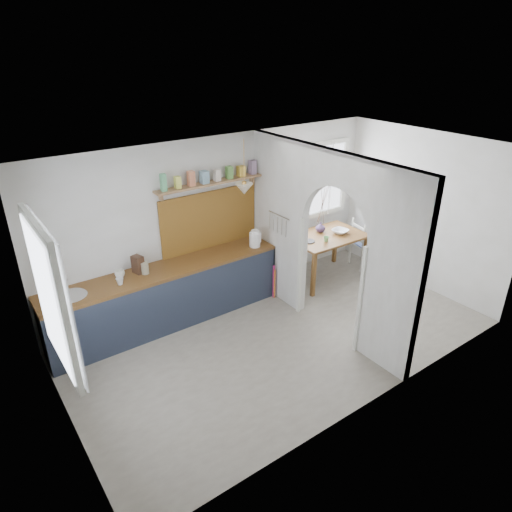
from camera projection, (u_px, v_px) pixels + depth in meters
floor at (282, 337)px, 6.51m from camera, size 5.80×3.20×0.01m
ceiling at (288, 156)px, 5.39m from camera, size 5.80×3.20×0.01m
walls at (285, 255)px, 5.95m from camera, size 5.81×3.21×2.60m
partition at (322, 231)px, 6.29m from camera, size 0.12×3.20×2.60m
kitchen_window at (49, 298)px, 4.29m from camera, size 0.10×1.16×1.50m
nook_window at (309, 182)px, 7.91m from camera, size 1.76×0.10×1.30m
counter at (167, 295)px, 6.69m from camera, size 3.50×0.60×0.90m
sink at (71, 297)px, 5.80m from camera, size 0.40×0.40×0.02m
backsplash at (210, 220)px, 6.97m from camera, size 1.65×0.03×0.90m
shelf at (211, 179)px, 6.63m from camera, size 1.75×0.20×0.21m
pendant_lamp at (244, 189)px, 6.62m from camera, size 0.26×0.26×0.16m
utensil_rail at (279, 215)px, 6.86m from camera, size 0.02×0.50×0.02m
dining_table at (325, 257)px, 7.97m from camera, size 1.32×0.90×0.81m
chair_left at (284, 269)px, 7.55m from camera, size 0.38×0.38×0.82m
chair_right at (365, 243)px, 8.39m from camera, size 0.50×0.50×0.91m
kettle at (255, 238)px, 7.11m from camera, size 0.24×0.20×0.28m
mug_a at (120, 281)px, 6.04m from camera, size 0.12×0.12×0.10m
mug_b at (120, 274)px, 6.22m from camera, size 0.15×0.15×0.11m
knife_block at (138, 264)px, 6.32m from camera, size 0.15×0.18×0.25m
jar at (145, 268)px, 6.31m from camera, size 0.13×0.13×0.17m
towel_magenta at (274, 283)px, 7.40m from camera, size 0.02×0.03×0.61m
towel_orange at (274, 284)px, 7.40m from camera, size 0.02×0.03×0.53m
bowl at (340, 231)px, 7.87m from camera, size 0.33×0.33×0.07m
table_cup at (326, 239)px, 7.54m from camera, size 0.11×0.11×0.09m
plate at (309, 241)px, 7.55m from camera, size 0.25×0.25×0.02m
vase at (320, 227)px, 7.90m from camera, size 0.20×0.20×0.18m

